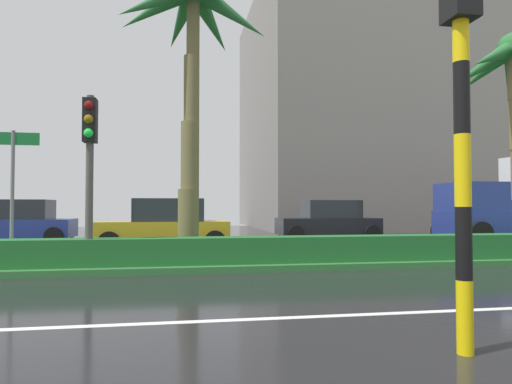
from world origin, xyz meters
name	(u,v)px	position (x,y,z in m)	size (l,w,h in m)	color
palm_tree_centre_left	(192,32)	(5.08, 8.10, 6.06)	(4.19, 4.24, 7.54)	brown
traffic_signal_median_right	(90,148)	(2.85, 6.46, 2.72)	(0.28, 0.43, 3.73)	#4C4C47
street_name_sign	(13,178)	(1.12, 7.00, 2.08)	(1.10, 0.08, 3.00)	slate
traffic_signal_foreground	(460,55)	(7.57, 0.31, 2.99)	(0.28, 0.43, 4.37)	yellow
car_in_traffic_second	(17,223)	(-1.47, 15.17, 0.83)	(4.30, 2.02, 1.72)	navy
car_in_traffic_third	(166,225)	(4.33, 11.79, 0.83)	(4.30, 2.02, 1.72)	#B28C1E
car_in_traffic_fourth	(329,221)	(11.14, 14.97, 0.83)	(4.30, 2.02, 1.72)	black
building_far_right	(392,117)	(20.11, 26.95, 8.02)	(20.48, 15.31, 16.04)	slate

